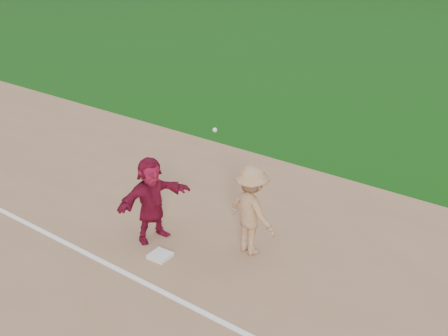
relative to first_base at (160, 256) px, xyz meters
The scene contains 5 objects.
ground 0.27m from the first_base, 16.50° to the left, with size 160.00×160.00×0.00m, color #10440D.
foul_line 0.77m from the first_base, 70.95° to the right, with size 60.00×0.10×0.01m, color white.
first_base is the anchor object (origin of this frame).
base_runner 1.07m from the first_base, 143.44° to the left, with size 1.54×0.49×1.66m, color maroon.
first_base_play 1.84m from the first_base, 45.07° to the left, with size 1.20×1.07×2.51m.
Camera 1 is at (5.86, -6.19, 5.66)m, focal length 45.00 mm.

